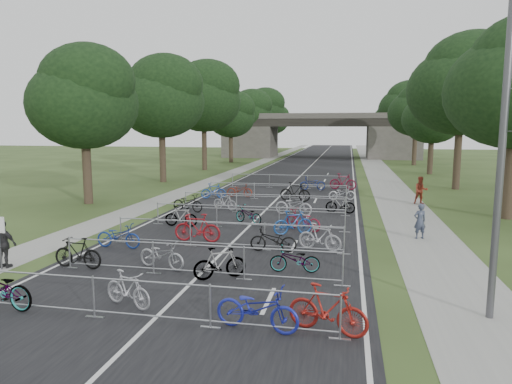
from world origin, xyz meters
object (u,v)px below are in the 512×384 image
at_px(overpass_bridge, 320,136).
at_px(bike_1, 128,289).
at_px(bike_2, 257,309).
at_px(pedestrian_b, 421,191).
at_px(pedestrian_a, 420,221).
at_px(pedestrian_c, 4,245).
at_px(lamppost, 503,149).

relative_size(overpass_bridge, bike_1, 18.76).
relative_size(overpass_bridge, bike_2, 14.94).
relative_size(overpass_bridge, pedestrian_b, 17.80).
xyz_separation_m(pedestrian_a, pedestrian_b, (1.42, 9.55, 0.10)).
xyz_separation_m(bike_2, pedestrian_b, (6.54, 19.84, 0.33)).
bearing_deg(pedestrian_a, bike_1, 24.85).
xyz_separation_m(overpass_bridge, pedestrian_c, (-6.80, -61.83, -2.71)).
relative_size(overpass_bridge, pedestrian_c, 18.80).
distance_m(bike_2, pedestrian_c, 9.95).
height_order(overpass_bridge, pedestrian_b, overpass_bridge).
relative_size(bike_1, bike_2, 0.80).
distance_m(overpass_bridge, bike_1, 64.28).
xyz_separation_m(lamppost, pedestrian_c, (-15.13, 1.17, -3.46)).
bearing_deg(pedestrian_b, bike_2, -113.74).
relative_size(lamppost, bike_1, 4.97).
distance_m(bike_1, pedestrian_c, 6.26).
bearing_deg(lamppost, pedestrian_b, 87.23).
bearing_deg(pedestrian_a, overpass_bridge, -104.51).
bearing_deg(bike_2, pedestrian_c, 81.15).
distance_m(overpass_bridge, lamppost, 63.55).
xyz_separation_m(lamppost, bike_1, (-9.34, -1.20, -3.78)).
relative_size(bike_1, pedestrian_c, 1.00).
xyz_separation_m(overpass_bridge, bike_1, (-1.01, -64.20, -3.04)).
height_order(lamppost, pedestrian_a, lamppost).
height_order(overpass_bridge, bike_2, overpass_bridge).
xyz_separation_m(pedestrian_a, pedestrian_c, (-14.58, -7.22, 0.05)).
xyz_separation_m(overpass_bridge, bike_2, (2.66, -64.90, -2.99)).
bearing_deg(overpass_bridge, bike_1, -90.90).
distance_m(lamppost, pedestrian_c, 15.56).
relative_size(lamppost, pedestrian_b, 4.71).
relative_size(bike_2, pedestrian_c, 1.26).
height_order(bike_1, pedestrian_b, pedestrian_b).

